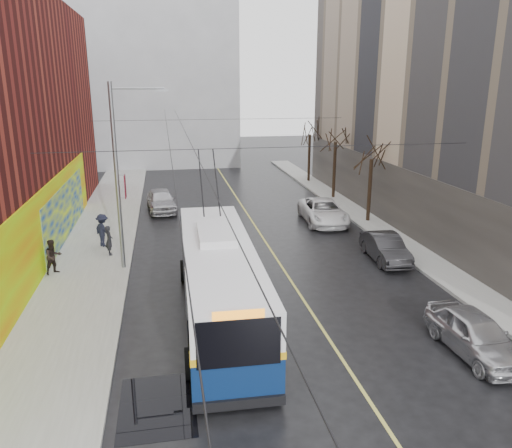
{
  "coord_description": "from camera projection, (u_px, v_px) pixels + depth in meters",
  "views": [
    {
      "loc": [
        -4.04,
        -13.95,
        9.0
      ],
      "look_at": [
        -0.07,
        7.64,
        2.71
      ],
      "focal_mm": 35.0,
      "sensor_mm": 36.0,
      "label": 1
    }
  ],
  "objects": [
    {
      "name": "sidewalk_left",
      "position": [
        93.0,
        257.0,
        26.31
      ],
      "size": [
        4.0,
        60.0,
        0.15
      ],
      "primitive_type": "cube",
      "color": "gray",
      "rests_on": "ground"
    },
    {
      "name": "building_right",
      "position": [
        512.0,
        98.0,
        30.36
      ],
      "size": [
        14.06,
        36.0,
        16.0
      ],
      "color": "tan",
      "rests_on": "ground"
    },
    {
      "name": "sidewalk_right",
      "position": [
        394.0,
        239.0,
        29.26
      ],
      "size": [
        2.0,
        60.0,
        0.15
      ],
      "primitive_type": "cube",
      "color": "gray",
      "rests_on": "ground"
    },
    {
      "name": "pedestrian_b",
      "position": [
        53.0,
        257.0,
        23.65
      ],
      "size": [
        1.03,
        1.0,
        1.68
      ],
      "primitive_type": "imported",
      "rotation": [
        0.0,
        0.0,
        0.66
      ],
      "color": "black",
      "rests_on": "sidewalk_left"
    },
    {
      "name": "parked_car_a",
      "position": [
        475.0,
        334.0,
        16.96
      ],
      "size": [
        1.87,
        4.34,
        1.46
      ],
      "primitive_type": "imported",
      "rotation": [
        0.0,
        0.0,
        0.03
      ],
      "color": "#AFAFB4",
      "rests_on": "ground"
    },
    {
      "name": "trolleybus",
      "position": [
        219.0,
        279.0,
        19.31
      ],
      "size": [
        3.1,
        12.44,
        5.86
      ],
      "rotation": [
        0.0,
        0.0,
        -0.02
      ],
      "color": "#091D46",
      "rests_on": "ground"
    },
    {
      "name": "tree_mid",
      "position": [
        336.0,
        132.0,
        38.24
      ],
      "size": [
        3.2,
        3.2,
        6.68
      ],
      "color": "black",
      "rests_on": "ground"
    },
    {
      "name": "following_car",
      "position": [
        161.0,
        200.0,
        35.7
      ],
      "size": [
        2.33,
        4.83,
        1.59
      ],
      "primitive_type": "imported",
      "rotation": [
        0.0,
        0.0,
        0.1
      ],
      "color": "#AEADB1",
      "rests_on": "ground"
    },
    {
      "name": "lane_line",
      "position": [
        263.0,
        237.0,
        29.87
      ],
      "size": [
        0.12,
        50.0,
        0.01
      ],
      "primitive_type": "cube",
      "color": "#BFB74C",
      "rests_on": "ground"
    },
    {
      "name": "tree_far",
      "position": [
        310.0,
        126.0,
        44.88
      ],
      "size": [
        3.2,
        3.2,
        6.57
      ],
      "color": "black",
      "rests_on": "ground"
    },
    {
      "name": "pedestrian_c",
      "position": [
        103.0,
        230.0,
        27.57
      ],
      "size": [
        1.29,
        1.35,
        1.84
      ],
      "primitive_type": "imported",
      "rotation": [
        0.0,
        0.0,
        2.27
      ],
      "color": "black",
      "rests_on": "sidewalk_left"
    },
    {
      "name": "pigeons_flying",
      "position": [
        194.0,
        124.0,
        23.51
      ],
      "size": [
        2.59,
        1.04,
        1.54
      ],
      "color": "slate"
    },
    {
      "name": "tree_near",
      "position": [
        372.0,
        147.0,
        31.69
      ],
      "size": [
        3.2,
        3.2,
        6.4
      ],
      "color": "black",
      "rests_on": "ground"
    },
    {
      "name": "ground",
      "position": [
        300.0,
        366.0,
        16.37
      ],
      "size": [
        140.0,
        140.0,
        0.0
      ],
      "primitive_type": "plane",
      "color": "black",
      "rests_on": "ground"
    },
    {
      "name": "catenary_wires",
      "position": [
        190.0,
        132.0,
        28.17
      ],
      "size": [
        18.0,
        60.0,
        0.22
      ],
      "color": "black"
    },
    {
      "name": "puddle",
      "position": [
        157.0,
        406.0,
        14.35
      ],
      "size": [
        2.17,
        3.08,
        0.01
      ],
      "primitive_type": "cube",
      "color": "black",
      "rests_on": "ground"
    },
    {
      "name": "streetlight_pole",
      "position": [
        120.0,
        173.0,
        23.42
      ],
      "size": [
        2.65,
        0.6,
        9.0
      ],
      "color": "slate",
      "rests_on": "ground"
    },
    {
      "name": "parked_car_c",
      "position": [
        323.0,
        211.0,
        32.81
      ],
      "size": [
        2.86,
        5.62,
        1.52
      ],
      "primitive_type": "imported",
      "rotation": [
        0.0,
        0.0,
        -0.06
      ],
      "color": "silver",
      "rests_on": "ground"
    },
    {
      "name": "parked_car_b",
      "position": [
        385.0,
        248.0,
        25.85
      ],
      "size": [
        1.72,
        4.28,
        1.38
      ],
      "primitive_type": "imported",
      "rotation": [
        0.0,
        0.0,
        -0.06
      ],
      "color": "#262628",
      "rests_on": "ground"
    },
    {
      "name": "pedestrian_a",
      "position": [
        109.0,
        240.0,
        26.25
      ],
      "size": [
        0.51,
        0.65,
        1.58
      ],
      "primitive_type": "imported",
      "rotation": [
        0.0,
        0.0,
        1.83
      ],
      "color": "black",
      "rests_on": "sidewalk_left"
    },
    {
      "name": "building_far",
      "position": [
        143.0,
        81.0,
        55.38
      ],
      "size": [
        20.5,
        12.1,
        18.0
      ],
      "color": "gray",
      "rests_on": "ground"
    }
  ]
}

